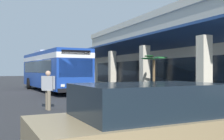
% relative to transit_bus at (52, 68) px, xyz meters
% --- Properties ---
extents(ground, '(120.00, 120.00, 0.00)m').
position_rel_transit_bus_xyz_m(ground, '(0.94, 6.57, -1.85)').
color(ground, '#2D2D30').
extents(curb_strip, '(35.09, 0.50, 0.12)m').
position_rel_transit_bus_xyz_m(curb_strip, '(-0.03, 3.69, -1.79)').
color(curb_strip, '#9E998E').
rests_on(curb_strip, ground).
extents(plaza_building, '(29.55, 13.67, 6.76)m').
position_rel_transit_bus_xyz_m(plaza_building, '(-0.03, 13.31, 1.53)').
color(plaza_building, beige).
rests_on(plaza_building, ground).
extents(transit_bus, '(11.40, 3.65, 3.34)m').
position_rel_transit_bus_xyz_m(transit_bus, '(0.00, 0.00, 0.00)').
color(transit_bus, '#193D9E').
rests_on(transit_bus, ground).
extents(parked_sedan_tan, '(2.61, 4.50, 1.47)m').
position_rel_transit_bus_xyz_m(parked_sedan_tan, '(18.02, -1.33, -1.10)').
color(parked_sedan_tan, '#9E845B').
rests_on(parked_sedan_tan, ground).
extents(pedestrian, '(0.49, 0.52, 1.67)m').
position_rel_transit_bus_xyz_m(pedestrian, '(10.40, -1.98, -0.91)').
color(pedestrian, '#726651').
rests_on(pedestrian, ground).
extents(potted_palm, '(1.95, 1.61, 2.61)m').
position_rel_transit_bus_xyz_m(potted_palm, '(7.88, 4.77, -1.21)').
color(potted_palm, '#4C4742').
rests_on(potted_palm, ground).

